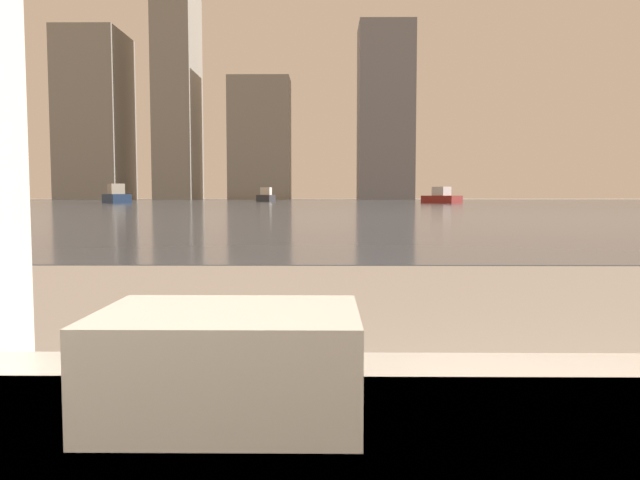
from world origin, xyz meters
TOP-DOWN VIEW (x-y plane):
  - towel_stack at (-0.18, 0.84)m, footprint 0.29×0.21m
  - harbor_water at (0.00, 62.00)m, footprint 180.00×110.00m
  - harbor_boat_0 at (-20.58, 60.85)m, footprint 4.09×5.21m
  - harbor_boat_2 at (10.98, 60.16)m, footprint 3.52×4.33m
  - harbor_boat_3 at (-7.50, 77.02)m, footprint 1.97×4.76m
  - skyline_tower_0 at (-43.50, 118.00)m, footprint 11.30×13.75m
  - skyline_tower_1 at (-27.89, 118.00)m, footprint 6.98×12.43m
  - skyline_tower_2 at (-12.55, 118.00)m, footprint 11.36×7.71m
  - skyline_tower_3 at (10.93, 118.00)m, footprint 10.11×10.32m

SIDE VIEW (x-z plane):
  - harbor_water at x=0.00m, z-range 0.00..0.01m
  - harbor_boat_2 at x=10.98m, z-range -0.22..1.36m
  - towel_stack at x=-0.18m, z-range 0.53..0.65m
  - harbor_boat_3 at x=-7.50m, z-range -0.25..1.49m
  - harbor_boat_0 at x=-20.58m, z-range -0.27..1.62m
  - skyline_tower_2 at x=-12.55m, z-range 0.00..22.58m
  - skyline_tower_0 at x=-43.50m, z-range 0.00..31.00m
  - skyline_tower_3 at x=10.93m, z-range 0.00..32.23m
  - skyline_tower_1 at x=-27.89m, z-range 0.00..38.47m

